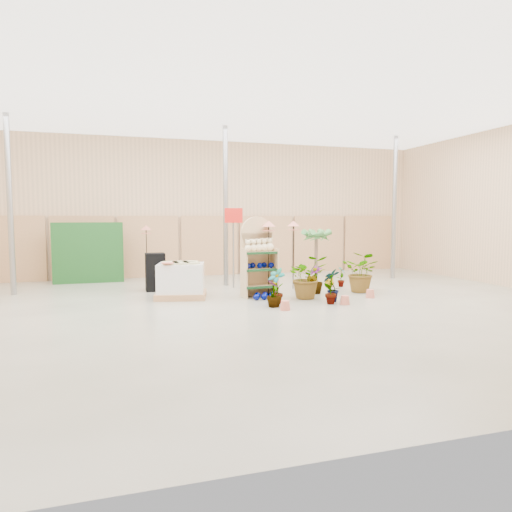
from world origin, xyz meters
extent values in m
cube|color=gray|center=(0.00, 0.00, -0.05)|extent=(15.00, 12.00, 0.10)
cube|color=white|center=(0.00, 0.00, 4.55)|extent=(15.00, 12.00, 0.10)
cube|color=tan|center=(0.00, 6.05, 2.25)|extent=(15.00, 0.10, 4.50)
cylinder|color=gray|center=(-5.50, 3.50, 2.25)|extent=(0.14, 0.14, 4.50)
cylinder|color=gray|center=(5.50, 3.50, 2.25)|extent=(0.14, 0.14, 4.50)
cylinder|color=gray|center=(0.00, 3.50, 2.25)|extent=(0.14, 0.14, 4.50)
cube|color=#AB7A50|center=(-6.00, 5.92, 1.00)|extent=(1.90, 0.06, 2.00)
cube|color=#AB7A50|center=(-4.00, 5.92, 1.00)|extent=(1.90, 0.06, 2.00)
cube|color=#AB7A50|center=(-2.00, 5.92, 1.00)|extent=(1.90, 0.06, 2.00)
cube|color=#AB7A50|center=(0.00, 5.92, 1.00)|extent=(1.90, 0.06, 2.00)
cube|color=#AB7A50|center=(2.00, 5.92, 1.00)|extent=(1.90, 0.06, 2.00)
cube|color=#AB7A50|center=(4.00, 5.92, 1.00)|extent=(1.90, 0.06, 2.00)
cube|color=#AB7A50|center=(6.00, 5.92, 1.00)|extent=(1.90, 0.06, 2.00)
cube|color=tan|center=(0.35, 1.60, 0.78)|extent=(0.83, 0.13, 1.56)
cylinder|color=tan|center=(0.35, 1.60, 1.56)|extent=(0.83, 0.13, 0.83)
cube|color=tan|center=(0.35, 1.37, 0.28)|extent=(0.82, 0.51, 0.04)
cube|color=#0F3819|center=(0.35, 1.14, 0.28)|extent=(0.79, 0.08, 0.06)
cube|color=tan|center=(0.35, 1.37, 0.69)|extent=(0.82, 0.51, 0.04)
cube|color=#0F3819|center=(0.35, 1.14, 0.69)|extent=(0.79, 0.08, 0.06)
cube|color=tan|center=(0.35, 1.37, 1.10)|extent=(0.82, 0.51, 0.04)
cube|color=#0F3819|center=(0.35, 1.14, 1.10)|extent=(0.79, 0.08, 0.06)
cube|color=tan|center=(-0.05, 1.37, 0.60)|extent=(0.07, 0.46, 1.19)
cube|color=tan|center=(0.74, 1.37, 0.60)|extent=(0.07, 0.46, 1.19)
sphere|color=#F9E4B2|center=(0.07, 1.42, 1.20)|extent=(0.17, 0.17, 0.17)
sphere|color=#F9E4B2|center=(0.07, 1.42, 1.34)|extent=(0.13, 0.13, 0.13)
sphere|color=#F9E4B2|center=(0.21, 1.42, 1.21)|extent=(0.17, 0.17, 0.17)
sphere|color=#F9E4B2|center=(0.21, 1.42, 1.35)|extent=(0.13, 0.13, 0.13)
sphere|color=#F9E4B2|center=(0.35, 1.42, 1.21)|extent=(0.18, 0.18, 0.18)
sphere|color=#F9E4B2|center=(0.35, 1.42, 1.36)|extent=(0.13, 0.13, 0.13)
sphere|color=#F9E4B2|center=(0.49, 1.42, 1.22)|extent=(0.19, 0.19, 0.19)
sphere|color=#F9E4B2|center=(0.49, 1.42, 1.37)|extent=(0.13, 0.13, 0.13)
sphere|color=#F9E4B2|center=(0.62, 1.42, 1.22)|extent=(0.20, 0.20, 0.20)
sphere|color=#F9E4B2|center=(0.62, 1.42, 1.38)|extent=(0.13, 0.13, 0.13)
sphere|color=#00085F|center=(0.06, 1.35, 0.78)|extent=(0.14, 0.14, 0.14)
sphere|color=#00085F|center=(0.20, 1.46, 0.78)|extent=(0.14, 0.14, 0.14)
sphere|color=#00085F|center=(0.35, 1.35, 0.78)|extent=(0.14, 0.14, 0.14)
sphere|color=#00085F|center=(0.50, 1.46, 0.78)|extent=(0.14, 0.14, 0.14)
sphere|color=#00085F|center=(0.64, 1.35, 0.78)|extent=(0.14, 0.14, 0.14)
sphere|color=#00085F|center=(0.15, 0.95, 0.07)|extent=(0.15, 0.15, 0.15)
sphere|color=#00085F|center=(0.24, 1.19, 0.07)|extent=(0.15, 0.15, 0.15)
sphere|color=#00085F|center=(0.34, 0.95, 0.07)|extent=(0.15, 0.15, 0.15)
sphere|color=#00085F|center=(0.43, 1.19, 0.07)|extent=(0.15, 0.15, 0.15)
sphere|color=#00085F|center=(0.53, 0.95, 0.07)|extent=(0.15, 0.15, 0.15)
sphere|color=#00085F|center=(0.63, 1.19, 0.07)|extent=(0.15, 0.15, 0.15)
cube|color=#AB7A50|center=(-1.51, 1.80, 0.07)|extent=(1.37, 1.22, 0.15)
cube|color=white|center=(-1.51, 1.80, 0.49)|extent=(1.25, 1.11, 0.69)
cylinder|color=tan|center=(-1.75, 1.65, 0.86)|extent=(0.39, 0.39, 0.04)
cylinder|color=tan|center=(-1.51, 1.65, 0.86)|extent=(0.39, 0.39, 0.04)
cylinder|color=tan|center=(-1.26, 1.65, 0.86)|extent=(0.39, 0.39, 0.04)
cylinder|color=tan|center=(-1.75, 1.94, 0.86)|extent=(0.39, 0.39, 0.04)
cylinder|color=tan|center=(-1.51, 1.94, 0.86)|extent=(0.39, 0.39, 0.04)
cylinder|color=tan|center=(-1.26, 1.94, 0.86)|extent=(0.39, 0.39, 0.04)
cube|color=black|center=(-2.01, 3.11, 0.25)|extent=(0.50, 0.50, 0.50)
cube|color=black|center=(-2.01, 3.11, 0.75)|extent=(0.50, 0.50, 0.50)
cube|color=#164619|center=(-3.80, 5.20, 0.90)|extent=(2.00, 0.30, 1.80)
cylinder|color=gray|center=(0.10, 3.00, 1.10)|extent=(0.05, 0.05, 2.20)
cube|color=red|center=(0.10, 2.96, 2.00)|extent=(0.50, 0.03, 0.40)
cylinder|color=black|center=(0.60, 1.41, 0.81)|extent=(0.02, 0.02, 1.62)
cylinder|color=#CE6955|center=(0.60, 1.41, 1.62)|extent=(0.30, 0.30, 0.02)
cone|color=#CE6955|center=(0.60, 1.41, 1.79)|extent=(0.34, 0.34, 0.14)
cylinder|color=black|center=(1.62, 2.36, 0.81)|extent=(0.02, 0.02, 1.61)
cylinder|color=#CE6955|center=(1.62, 2.36, 1.61)|extent=(0.30, 0.30, 0.02)
cone|color=#CE6955|center=(1.62, 2.36, 1.78)|extent=(0.34, 0.34, 0.14)
cylinder|color=black|center=(-2.14, 4.70, 0.74)|extent=(0.02, 0.02, 1.48)
cylinder|color=#CE6955|center=(-2.14, 4.70, 1.48)|extent=(0.30, 0.30, 0.02)
cone|color=#CE6955|center=(-2.14, 4.70, 1.65)|extent=(0.34, 0.34, 0.14)
cylinder|color=brown|center=(2.54, 2.90, 0.68)|extent=(0.10, 0.10, 1.36)
imported|color=#40813C|center=(0.47, 0.45, 0.40)|extent=(0.47, 0.51, 0.81)
imported|color=#40813C|center=(1.49, 0.83, 0.29)|extent=(0.38, 0.40, 0.58)
imported|color=#40813C|center=(1.39, 0.87, 0.52)|extent=(0.97, 0.85, 1.05)
imported|color=#40813C|center=(1.86, 1.45, 0.36)|extent=(0.51, 0.51, 0.72)
imported|color=#40813C|center=(3.04, 2.29, 0.31)|extent=(0.37, 0.40, 0.62)
imported|color=#40813C|center=(0.97, 2.07, 0.27)|extent=(0.38, 0.36, 0.54)
imported|color=#40813C|center=(0.28, 0.08, 0.29)|extent=(0.33, 0.33, 0.58)
imported|color=#40813C|center=(1.63, 0.04, 0.41)|extent=(0.51, 0.43, 0.82)
imported|color=#40813C|center=(1.77, 0.32, 0.30)|extent=(0.41, 0.38, 0.60)
imported|color=#40813C|center=(3.13, 1.30, 0.53)|extent=(1.23, 1.26, 1.06)
imported|color=#40813C|center=(1.02, 2.66, 0.30)|extent=(0.37, 0.37, 0.60)
camera|label=1|loc=(-2.91, -9.18, 1.94)|focal=32.00mm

